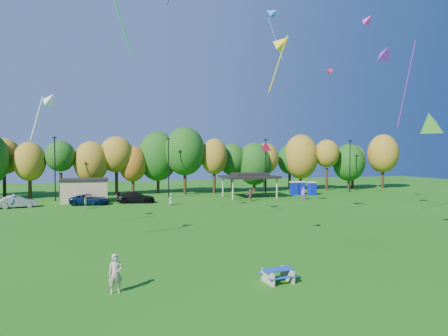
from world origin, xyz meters
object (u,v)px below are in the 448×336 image
object	(u,v)px
porta_potties	(302,188)
kite_flyer	(116,274)
picnic_table	(278,274)
car_d	(136,197)
car_b	(17,202)
car_c	(90,200)

from	to	relation	value
porta_potties	kite_flyer	bearing A→B (deg)	-128.28
picnic_table	car_d	size ratio (longest dim) A/B	0.34
porta_potties	kite_flyer	world-z (taller)	porta_potties
picnic_table	car_b	size ratio (longest dim) A/B	0.38
car_c	car_d	world-z (taller)	car_d
car_d	car_c	bearing A→B (deg)	105.06
car_c	picnic_table	bearing A→B (deg)	-153.85
car_b	car_c	world-z (taller)	car_b
porta_potties	car_b	world-z (taller)	porta_potties
porta_potties	car_c	world-z (taller)	porta_potties
kite_flyer	car_d	size ratio (longest dim) A/B	0.37
picnic_table	car_c	distance (m)	37.63
picnic_table	car_c	bearing A→B (deg)	100.41
picnic_table	kite_flyer	bearing A→B (deg)	169.13
picnic_table	kite_flyer	world-z (taller)	kite_flyer
car_b	car_d	bearing A→B (deg)	-101.71
car_b	car_d	world-z (taller)	car_d
car_d	porta_potties	bearing A→B (deg)	-72.59
kite_flyer	picnic_table	bearing A→B (deg)	-8.49
picnic_table	car_d	distance (m)	36.89
picnic_table	car_d	world-z (taller)	car_d
kite_flyer	car_d	world-z (taller)	kite_flyer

